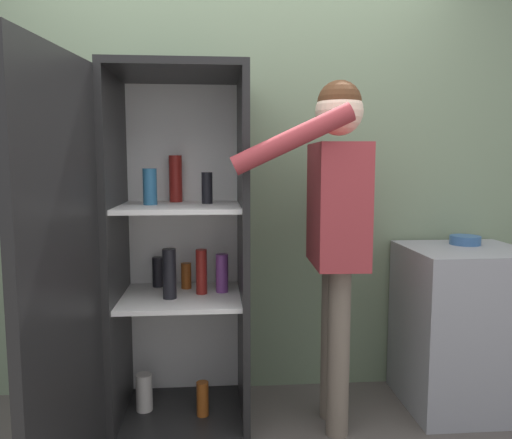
{
  "coord_description": "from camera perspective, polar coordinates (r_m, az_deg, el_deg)",
  "views": [
    {
      "loc": [
        -0.11,
        -1.95,
        1.36
      ],
      "look_at": [
        0.1,
        0.62,
        1.06
      ],
      "focal_mm": 35.0,
      "sensor_mm": 36.0,
      "label": 1
    }
  ],
  "objects": [
    {
      "name": "bowl",
      "position": [
        3.08,
        22.79,
        -2.19
      ],
      "size": [
        0.17,
        0.17,
        0.05
      ],
      "color": "#335B8E",
      "rests_on": "counter"
    },
    {
      "name": "wall_back",
      "position": [
        2.93,
        -2.58,
        4.88
      ],
      "size": [
        7.0,
        0.06,
        2.55
      ],
      "color": "gray",
      "rests_on": "ground_plane"
    },
    {
      "name": "counter",
      "position": [
        3.06,
        22.54,
        -11.32
      ],
      "size": [
        0.64,
        0.6,
        0.9
      ],
      "color": "gray",
      "rests_on": "ground_plane"
    },
    {
      "name": "person",
      "position": [
        2.5,
        9.07,
        1.05
      ],
      "size": [
        0.67,
        0.58,
        1.76
      ],
      "color": "#726656",
      "rests_on": "ground_plane"
    },
    {
      "name": "refrigerator",
      "position": [
        2.53,
        -11.03,
        -3.93
      ],
      "size": [
        0.83,
        1.29,
        1.82
      ],
      "color": "black",
      "rests_on": "ground_plane"
    }
  ]
}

